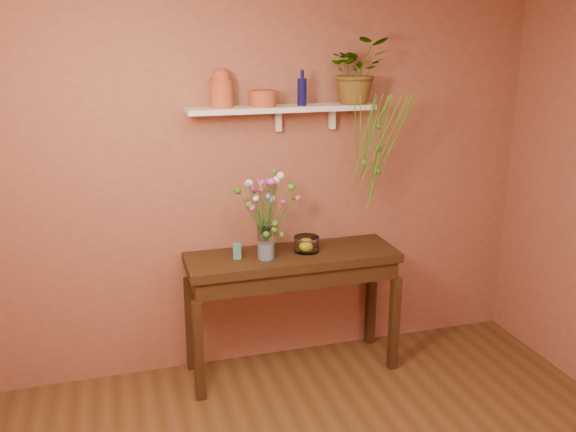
{
  "coord_description": "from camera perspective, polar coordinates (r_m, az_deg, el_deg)",
  "views": [
    {
      "loc": [
        -1.09,
        -2.15,
        2.39
      ],
      "look_at": [
        0.0,
        1.55,
        1.25
      ],
      "focal_mm": 37.95,
      "sensor_mm": 36.0,
      "label": 1
    }
  ],
  "objects": [
    {
      "name": "spider_plant",
      "position": [
        4.35,
        6.49,
        13.38
      ],
      "size": [
        0.43,
        0.38,
        0.45
      ],
      "primitive_type": "imported",
      "rotation": [
        0.0,
        0.0,
        -0.07
      ],
      "color": "#3C681D",
      "rests_on": "wall_shelf"
    },
    {
      "name": "wall_shelf",
      "position": [
        4.21,
        -0.46,
        10.0
      ],
      "size": [
        1.3,
        0.24,
        0.19
      ],
      "color": "white",
      "rests_on": "room"
    },
    {
      "name": "terracotta_jug",
      "position": [
        4.1,
        -6.28,
        11.75
      ],
      "size": [
        0.17,
        0.17,
        0.25
      ],
      "color": "#BC4123",
      "rests_on": "wall_shelf"
    },
    {
      "name": "terracotta_pot",
      "position": [
        4.15,
        -2.36,
        10.95
      ],
      "size": [
        0.23,
        0.23,
        0.11
      ],
      "primitive_type": "cylinder",
      "rotation": [
        0.0,
        0.0,
        0.36
      ],
      "color": "#BC4123",
      "rests_on": "wall_shelf"
    },
    {
      "name": "carton",
      "position": [
        4.21,
        -4.78,
        -3.3
      ],
      "size": [
        0.06,
        0.05,
        0.11
      ],
      "primitive_type": "cube",
      "rotation": [
        0.0,
        0.0,
        -0.26
      ],
      "color": "teal",
      "rests_on": "sideboard"
    },
    {
      "name": "plant_fronds",
      "position": [
        4.3,
        8.25,
        6.64
      ],
      "size": [
        0.48,
        0.36,
        0.83
      ],
      "color": "#3C681D",
      "rests_on": "wall_shelf"
    },
    {
      "name": "glass_vase",
      "position": [
        4.18,
        -2.08,
        -2.67
      ],
      "size": [
        0.12,
        0.12,
        0.25
      ],
      "color": "white",
      "rests_on": "sideboard"
    },
    {
      "name": "glass_bowl",
      "position": [
        4.35,
        1.74,
        -2.69
      ],
      "size": [
        0.18,
        0.18,
        0.11
      ],
      "color": "white",
      "rests_on": "sideboard"
    },
    {
      "name": "room",
      "position": [
        2.62,
        9.66,
        -7.12
      ],
      "size": [
        4.04,
        4.04,
        2.7
      ],
      "color": "brown",
      "rests_on": "ground"
    },
    {
      "name": "blue_bottle",
      "position": [
        4.2,
        1.33,
        11.61
      ],
      "size": [
        0.07,
        0.07,
        0.24
      ],
      "color": "#0D0B3C",
      "rests_on": "wall_shelf"
    },
    {
      "name": "bouquet",
      "position": [
        4.08,
        -2.01,
        1.65
      ],
      "size": [
        0.43,
        0.44,
        0.48
      ],
      "color": "#386B28",
      "rests_on": "glass_vase"
    },
    {
      "name": "lemon",
      "position": [
        4.33,
        1.7,
        -2.85
      ],
      "size": [
        0.08,
        0.08,
        0.08
      ],
      "primitive_type": "sphere",
      "color": "yellow",
      "rests_on": "glass_bowl"
    },
    {
      "name": "sideboard",
      "position": [
        4.37,
        0.41,
        -5.15
      ],
      "size": [
        1.51,
        0.48,
        0.91
      ],
      "color": "#3B2211",
      "rests_on": "ground"
    }
  ]
}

